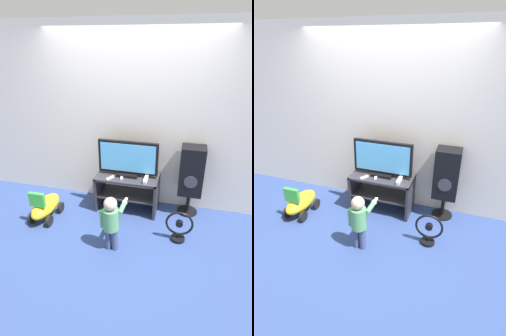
{
  "view_description": "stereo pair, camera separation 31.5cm",
  "coord_description": "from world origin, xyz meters",
  "views": [
    {
      "loc": [
        0.81,
        -3.05,
        2.3
      ],
      "look_at": [
        0.0,
        0.14,
        0.72
      ],
      "focal_mm": 28.0,
      "sensor_mm": 36.0,
      "label": 1
    },
    {
      "loc": [
        1.11,
        -2.96,
        2.3
      ],
      "look_at": [
        0.0,
        0.14,
        0.72
      ],
      "focal_mm": 28.0,
      "sensor_mm": 36.0,
      "label": 2
    }
  ],
  "objects": [
    {
      "name": "child",
      "position": [
        0.03,
        -0.67,
        0.43
      ],
      "size": [
        0.28,
        0.43,
        0.73
      ],
      "color": "#3F4C72",
      "rests_on": "ground_plane"
    },
    {
      "name": "remote_primary",
      "position": [
        -0.22,
        0.08,
        0.56
      ],
      "size": [
        0.1,
        0.13,
        0.03
      ],
      "color": "white",
      "rests_on": "tv_stand"
    },
    {
      "name": "remote_secondary",
      "position": [
        -0.07,
        0.15,
        0.56
      ],
      "size": [
        0.06,
        0.13,
        0.03
      ],
      "color": "white",
      "rests_on": "tv_stand"
    },
    {
      "name": "ride_on_toy",
      "position": [
        -1.08,
        -0.3,
        0.19
      ],
      "size": [
        0.32,
        0.62,
        0.5
      ],
      "color": "gold",
      "rests_on": "ground_plane"
    },
    {
      "name": "television",
      "position": [
        0.0,
        0.25,
        0.81
      ],
      "size": [
        0.86,
        0.2,
        0.52
      ],
      "color": "black",
      "rests_on": "tv_stand"
    },
    {
      "name": "floor_fan",
      "position": [
        0.81,
        -0.32,
        0.2
      ],
      "size": [
        0.35,
        0.18,
        0.43
      ],
      "color": "black",
      "rests_on": "ground_plane"
    },
    {
      "name": "wall_back",
      "position": [
        0.0,
        0.53,
        1.3
      ],
      "size": [
        10.0,
        0.06,
        2.6
      ],
      "color": "silver",
      "rests_on": "ground_plane"
    },
    {
      "name": "speaker_tower",
      "position": [
        0.89,
        0.34,
        0.66
      ],
      "size": [
        0.33,
        0.3,
        1.04
      ],
      "color": "black",
      "rests_on": "ground_plane"
    },
    {
      "name": "ground_plane",
      "position": [
        0.0,
        0.0,
        0.0
      ],
      "size": [
        16.0,
        16.0,
        0.0
      ],
      "primitive_type": "plane",
      "color": "navy"
    },
    {
      "name": "tv_stand",
      "position": [
        0.0,
        0.23,
        0.35
      ],
      "size": [
        0.91,
        0.45,
        0.55
      ],
      "color": "#2D2D33",
      "rests_on": "ground_plane"
    },
    {
      "name": "game_console",
      "position": [
        0.29,
        0.13,
        0.58
      ],
      "size": [
        0.05,
        0.2,
        0.05
      ],
      "color": "white",
      "rests_on": "tv_stand"
    }
  ]
}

